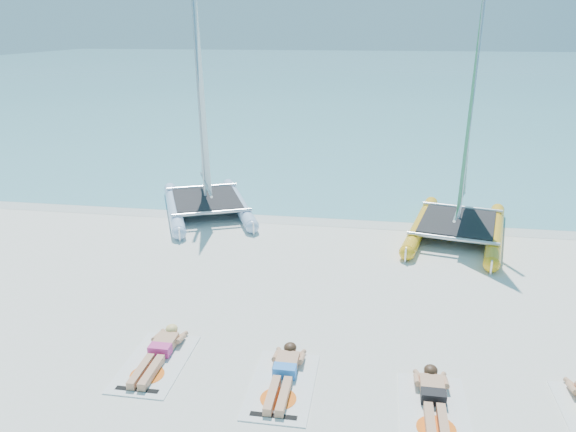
# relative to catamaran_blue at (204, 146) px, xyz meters

# --- Properties ---
(ground) EXTENTS (140.00, 140.00, 0.00)m
(ground) POSITION_rel_catamaran_blue_xyz_m (3.68, -5.65, -2.00)
(ground) COLOR silver
(ground) RESTS_ON ground
(sea) EXTENTS (140.00, 115.00, 0.01)m
(sea) POSITION_rel_catamaran_blue_xyz_m (3.68, 57.35, -2.00)
(sea) COLOR #79BCCA
(sea) RESTS_ON ground
(wet_sand_strip) EXTENTS (140.00, 1.40, 0.01)m
(wet_sand_strip) POSITION_rel_catamaran_blue_xyz_m (3.68, -0.15, -2.00)
(wet_sand_strip) COLOR silver
(wet_sand_strip) RESTS_ON ground
(catamaran_blue) EXTENTS (4.12, 5.44, 6.71)m
(catamaran_blue) POSITION_rel_catamaran_blue_xyz_m (0.00, 0.00, 0.00)
(catamaran_blue) COLOR silver
(catamaran_blue) RESTS_ON ground
(catamaran_yellow) EXTENTS (3.27, 5.33, 6.61)m
(catamaran_yellow) POSITION_rel_catamaran_blue_xyz_m (7.42, -0.54, 0.08)
(catamaran_yellow) COLOR yellow
(catamaran_yellow) RESTS_ON ground
(towel_a) EXTENTS (1.00, 1.85, 0.02)m
(towel_a) POSITION_rel_catamaran_blue_xyz_m (1.58, -8.08, -1.99)
(towel_a) COLOR white
(towel_a) RESTS_ON ground
(sunbather_a) EXTENTS (0.37, 1.73, 0.26)m
(sunbather_a) POSITION_rel_catamaran_blue_xyz_m (1.58, -7.89, -1.88)
(sunbather_a) COLOR tan
(sunbather_a) RESTS_ON towel_a
(towel_b) EXTENTS (1.00, 1.85, 0.02)m
(towel_b) POSITION_rel_catamaran_blue_xyz_m (3.79, -8.34, -1.99)
(towel_b) COLOR white
(towel_b) RESTS_ON ground
(sunbather_b) EXTENTS (0.37, 1.73, 0.26)m
(sunbather_b) POSITION_rel_catamaran_blue_xyz_m (3.79, -8.15, -1.88)
(sunbather_b) COLOR tan
(sunbather_b) RESTS_ON towel_b
(towel_c) EXTENTS (1.00, 1.85, 0.02)m
(towel_c) POSITION_rel_catamaran_blue_xyz_m (6.11, -8.64, -1.99)
(towel_c) COLOR white
(towel_c) RESTS_ON ground
(sunbather_c) EXTENTS (0.37, 1.73, 0.26)m
(sunbather_c) POSITION_rel_catamaran_blue_xyz_m (6.11, -8.45, -1.88)
(sunbather_c) COLOR tan
(sunbather_c) RESTS_ON towel_c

